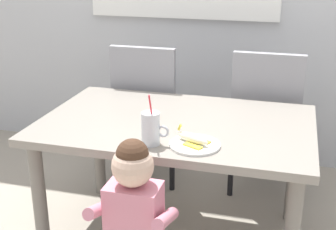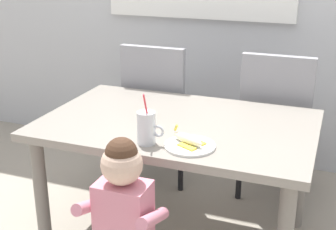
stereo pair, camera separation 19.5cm
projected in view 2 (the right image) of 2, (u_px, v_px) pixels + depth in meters
dining_table at (178, 138)px, 2.38m from camera, size 1.38×0.89×0.70m
dining_chair_left at (160, 106)px, 3.07m from camera, size 0.44×0.45×0.96m
dining_chair_right at (276, 118)px, 2.84m from camera, size 0.44×0.44×0.96m
toddler_standing at (123, 208)px, 1.89m from camera, size 0.33×0.24×0.84m
milk_cup at (147, 130)px, 2.06m from camera, size 0.13×0.09×0.25m
snack_plate at (190, 146)px, 2.04m from camera, size 0.23×0.23×0.01m
peeled_banana at (188, 139)px, 2.05m from camera, size 0.17×0.14×0.07m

